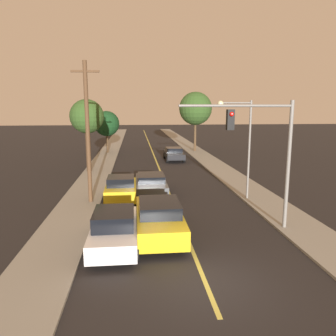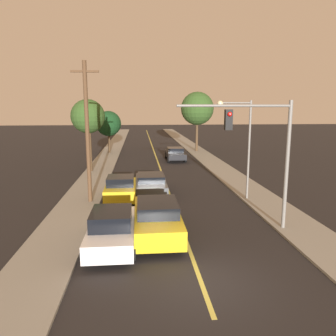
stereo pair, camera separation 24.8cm
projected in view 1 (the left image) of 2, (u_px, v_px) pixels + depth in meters
name	position (u px, v px, depth m)	size (l,w,h in m)	color
ground_plane	(205.00, 282.00, 10.95)	(200.00, 200.00, 0.00)	black
road_surface	(151.00, 149.00, 46.16)	(8.78, 80.00, 0.01)	black
sidewalk_left	(111.00, 149.00, 45.59)	(2.50, 80.00, 0.12)	gray
sidewalk_right	(191.00, 148.00, 46.71)	(2.50, 80.00, 0.12)	gray
car_near_lane_front	(159.00, 218.00, 14.69)	(2.11, 5.19, 1.67)	gold
car_near_lane_second	(151.00, 183.00, 22.10)	(2.11, 4.82, 1.34)	#474C51
car_outer_lane_front	(114.00, 228.00, 13.56)	(1.97, 4.66, 1.61)	white
car_outer_lane_second	(121.00, 188.00, 20.36)	(1.97, 3.89, 1.56)	gold
car_far_oncoming	(174.00, 154.00, 35.90)	(2.02, 4.66, 1.39)	black
traffic_signal_mast	(264.00, 142.00, 14.80)	(5.22, 0.42, 5.95)	slate
streetlamp_right	(241.00, 135.00, 19.92)	(2.13, 0.36, 6.04)	slate
utility_pole_left	(88.00, 131.00, 19.08)	(1.60, 0.24, 8.24)	#513823
tree_left_near	(87.00, 117.00, 28.47)	(2.96, 2.96, 6.34)	#4C3823
tree_left_far	(107.00, 124.00, 40.66)	(3.12, 3.12, 5.20)	#4C3823
tree_right_near	(195.00, 109.00, 42.01)	(4.22, 4.22, 7.59)	#4C3823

